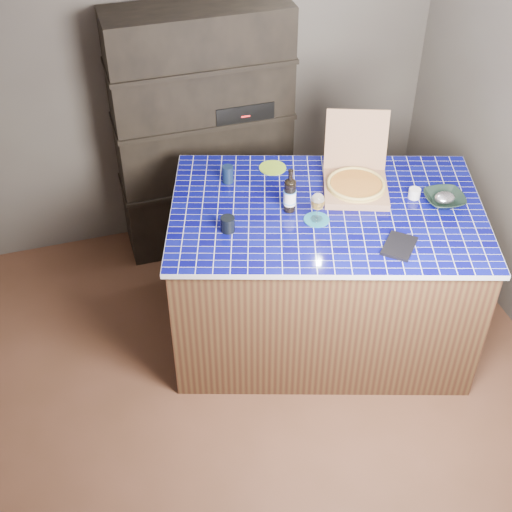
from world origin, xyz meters
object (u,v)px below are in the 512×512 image
object	(u,v)px
wine_glass	(318,202)
dvd_case	(399,246)
bowl	(444,199)
pizza_box	(356,182)
mead_bottle	(290,195)
kitchen_island	(322,273)

from	to	relation	value
wine_glass	dvd_case	distance (m)	0.51
wine_glass	bowl	xyz separation A→B (m)	(0.77, -0.06, -0.10)
wine_glass	bowl	bearing A→B (deg)	-4.50
pizza_box	mead_bottle	xyz separation A→B (m)	(-0.44, -0.08, 0.05)
dvd_case	bowl	size ratio (longest dim) A/B	0.93
kitchen_island	dvd_case	size ratio (longest dim) A/B	9.60
pizza_box	dvd_case	size ratio (longest dim) A/B	2.57
mead_bottle	pizza_box	bearing A→B (deg)	10.26
kitchen_island	wine_glass	world-z (taller)	wine_glass
kitchen_island	wine_glass	xyz separation A→B (m)	(-0.10, -0.08, 0.62)
bowl	pizza_box	bearing A→B (deg)	148.03
mead_bottle	wine_glass	bearing A→B (deg)	-49.05
kitchen_island	pizza_box	size ratio (longest dim) A/B	3.74
mead_bottle	dvd_case	size ratio (longest dim) A/B	1.28
pizza_box	dvd_case	bearing A→B (deg)	-68.83
dvd_case	bowl	world-z (taller)	bowl
pizza_box	wine_glass	distance (m)	0.40
wine_glass	bowl	size ratio (longest dim) A/B	0.76
mead_bottle	dvd_case	distance (m)	0.68
pizza_box	wine_glass	world-z (taller)	pizza_box
kitchen_island	pizza_box	xyz separation A→B (m)	(0.23, 0.14, 0.56)
kitchen_island	wine_glass	size ratio (longest dim) A/B	11.73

